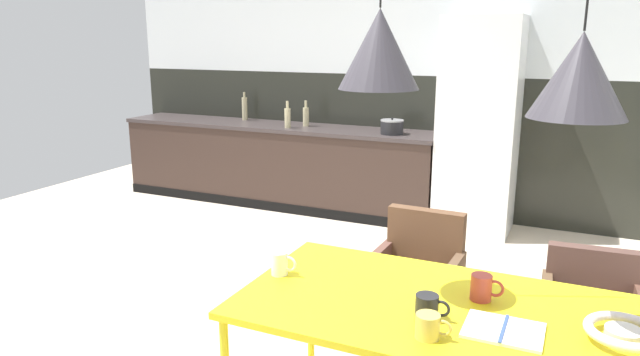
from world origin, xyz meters
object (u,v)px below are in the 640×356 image
object	(u,v)px
dining_table	(457,318)
open_book	(504,330)
fruit_bowl	(624,332)
bottle_wine_green	(306,116)
cooking_pot	(392,127)
armchair_head_of_table	(419,264)
bottle_spice_small	(245,108)
refrigerator_column	(479,127)
bottle_oil_tall	(288,117)
armchair_by_stool	(592,302)
mug_dark_espresso	(482,287)
mug_short_terracotta	(280,263)
pendant_lamp_over_table_near	(379,49)
mug_tall_blue	(428,307)
mug_glass_clear	(429,326)

from	to	relation	value
dining_table	open_book	xyz separation A→B (m)	(0.19, -0.12, 0.05)
fruit_bowl	bottle_wine_green	size ratio (longest dim) A/B	0.98
dining_table	cooking_pot	world-z (taller)	cooking_pot
armchair_head_of_table	dining_table	bearing A→B (deg)	115.06
bottle_wine_green	bottle_spice_small	bearing A→B (deg)	170.93
fruit_bowl	refrigerator_column	bearing A→B (deg)	108.10
bottle_oil_tall	armchair_head_of_table	bearing A→B (deg)	-47.26
refrigerator_column	bottle_oil_tall	xyz separation A→B (m)	(-1.92, -0.16, -0.00)
armchair_by_stool	mug_dark_espresso	world-z (taller)	mug_dark_espresso
mug_short_terracotta	bottle_spice_small	world-z (taller)	bottle_spice_small
fruit_bowl	dining_table	bearing A→B (deg)	178.25
bottle_wine_green	pendant_lamp_over_table_near	bearing A→B (deg)	-59.68
refrigerator_column	bottle_wine_green	size ratio (longest dim) A/B	7.33
bottle_oil_tall	fruit_bowl	bearing A→B (deg)	-46.36
armchair_by_stool	bottle_wine_green	xyz separation A→B (m)	(-2.80, 2.39, 0.51)
dining_table	armchair_head_of_table	distance (m)	1.05
mug_tall_blue	pendant_lamp_over_table_near	size ratio (longest dim) A/B	0.11
mug_tall_blue	bottle_oil_tall	bearing A→B (deg)	125.49
armchair_by_stool	dining_table	bearing A→B (deg)	57.10
bottle_spice_small	mug_short_terracotta	bearing A→B (deg)	-55.89
bottle_spice_small	pendant_lamp_over_table_near	world-z (taller)	pendant_lamp_over_table_near
fruit_bowl	cooking_pot	distance (m)	3.73
open_book	bottle_oil_tall	world-z (taller)	bottle_oil_tall
bottle_oil_tall	pendant_lamp_over_table_near	bearing A→B (deg)	-56.64
cooking_pot	pendant_lamp_over_table_near	bearing A→B (deg)	-73.45
armchair_by_stool	bottle_spice_small	xyz separation A→B (m)	(-3.65, 2.53, 0.54)
bottle_oil_tall	bottle_spice_small	world-z (taller)	bottle_spice_small
open_book	bottle_oil_tall	size ratio (longest dim) A/B	1.00
refrigerator_column	bottle_oil_tall	distance (m)	1.92
mug_short_terracotta	mug_dark_espresso	size ratio (longest dim) A/B	0.92
open_book	bottle_wine_green	world-z (taller)	bottle_wine_green
bottle_oil_tall	bottle_wine_green	distance (m)	0.22
cooking_pot	bottle_wine_green	bearing A→B (deg)	173.41
mug_dark_espresso	mug_short_terracotta	bearing A→B (deg)	-172.34
open_book	refrigerator_column	bearing A→B (deg)	101.40
armchair_head_of_table	mug_glass_clear	size ratio (longest dim) A/B	6.16
mug_dark_espresso	bottle_wine_green	world-z (taller)	bottle_wine_green
mug_short_terracotta	bottle_oil_tall	bearing A→B (deg)	117.30
open_book	cooking_pot	xyz separation A→B (m)	(-1.49, 3.31, 0.20)
refrigerator_column	cooking_pot	world-z (taller)	refrigerator_column
dining_table	armchair_head_of_table	world-z (taller)	armchair_head_of_table
mug_glass_clear	pendant_lamp_over_table_near	xyz separation A→B (m)	(-0.30, 0.27, 0.96)
armchair_head_of_table	bottle_wine_green	distance (m)	3.05
mug_dark_espresso	bottle_spice_small	xyz separation A→B (m)	(-3.20, 3.32, 0.21)
mug_short_terracotta	mug_tall_blue	size ratio (longest dim) A/B	0.92
fruit_bowl	bottle_wine_green	xyz separation A→B (m)	(-2.87, 3.33, 0.20)
fruit_bowl	open_book	size ratio (longest dim) A/B	0.95
mug_dark_espresso	bottle_spice_small	distance (m)	4.62
armchair_by_stool	cooking_pot	world-z (taller)	cooking_pot
fruit_bowl	bottle_oil_tall	xyz separation A→B (m)	(-2.99, 3.14, 0.21)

